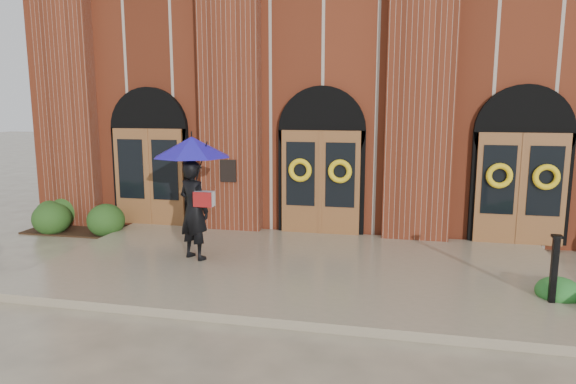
# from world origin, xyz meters

# --- Properties ---
(ground) EXTENTS (90.00, 90.00, 0.00)m
(ground) POSITION_xyz_m (0.00, 0.00, 0.00)
(ground) COLOR tan
(ground) RESTS_ON ground
(landing) EXTENTS (10.00, 5.30, 0.15)m
(landing) POSITION_xyz_m (0.00, 0.15, 0.07)
(landing) COLOR gray
(landing) RESTS_ON ground
(church_building) EXTENTS (16.20, 12.53, 7.00)m
(church_building) POSITION_xyz_m (0.00, 8.78, 3.50)
(church_building) COLOR #612714
(church_building) RESTS_ON ground
(man_with_umbrella) EXTENTS (2.07, 2.07, 2.48)m
(man_with_umbrella) POSITION_xyz_m (-2.16, 0.08, 1.89)
(man_with_umbrella) COLOR black
(man_with_umbrella) RESTS_ON landing
(metal_post) EXTENTS (0.15, 0.15, 1.10)m
(metal_post) POSITION_xyz_m (4.30, -0.91, 0.73)
(metal_post) COLOR black
(metal_post) RESTS_ON landing
(hedge_wall_left) EXTENTS (2.99, 1.20, 0.77)m
(hedge_wall_left) POSITION_xyz_m (-5.93, 2.20, 0.38)
(hedge_wall_left) COLOR #224316
(hedge_wall_left) RESTS_ON ground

